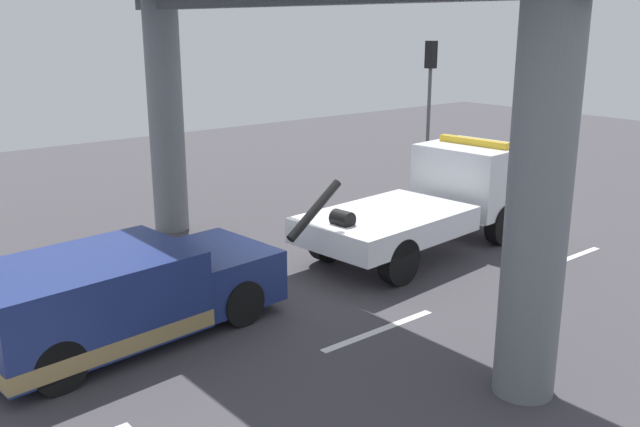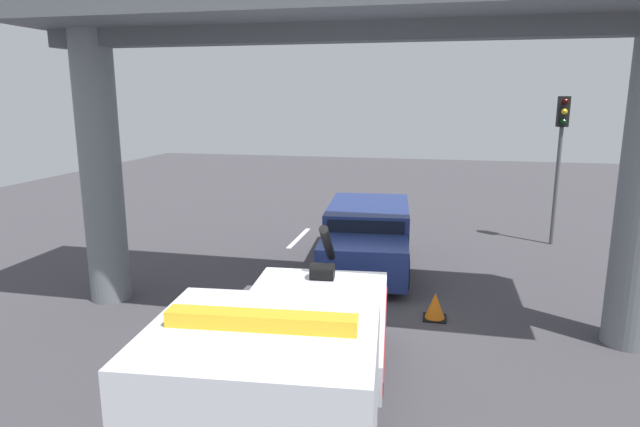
% 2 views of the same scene
% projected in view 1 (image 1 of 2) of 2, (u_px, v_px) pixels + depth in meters
% --- Properties ---
extents(ground_plane, '(60.00, 40.00, 0.10)m').
position_uv_depth(ground_plane, '(292.00, 291.00, 14.21)').
color(ground_plane, '#423F44').
extents(lane_stripe_mid, '(2.60, 0.16, 0.01)m').
position_uv_depth(lane_stripe_mid, '(379.00, 330.00, 12.29)').
color(lane_stripe_mid, silver).
rests_on(lane_stripe_mid, ground).
extents(lane_stripe_east, '(2.60, 0.16, 0.01)m').
position_uv_depth(lane_stripe_east, '(567.00, 259.00, 15.97)').
color(lane_stripe_east, silver).
rests_on(lane_stripe_east, ground).
extents(tow_truck_white, '(7.33, 2.87, 2.46)m').
position_uv_depth(tow_truck_white, '(438.00, 197.00, 16.68)').
color(tow_truck_white, white).
rests_on(tow_truck_white, ground).
extents(towed_van_green, '(5.36, 2.60, 1.58)m').
position_uv_depth(towed_van_green, '(118.00, 297.00, 11.74)').
color(towed_van_green, navy).
rests_on(towed_van_green, ground).
extents(traffic_light_far, '(0.39, 0.32, 4.65)m').
position_uv_depth(traffic_light_far, '(430.00, 80.00, 23.44)').
color(traffic_light_far, '#515456').
rests_on(traffic_light_far, ground).
extents(traffic_cone_orange, '(0.48, 0.48, 0.57)m').
position_uv_depth(traffic_cone_orange, '(232.00, 256.00, 15.39)').
color(traffic_cone_orange, orange).
rests_on(traffic_cone_orange, ground).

